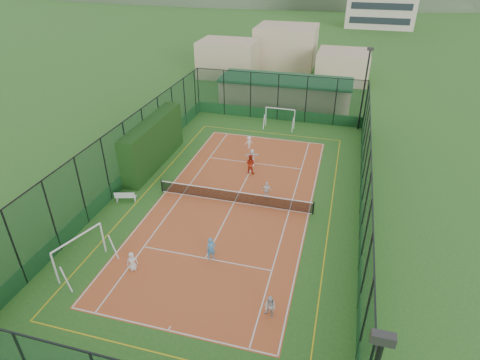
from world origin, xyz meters
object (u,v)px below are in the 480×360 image
object	(u,v)px
child_far_left	(249,142)
child_near_mid	(211,249)
floodlight_ne	(364,90)
white_bench	(126,196)
futsal_goal_far	(280,118)
clubhouse	(285,92)
coach	(250,164)
child_near_left	(132,261)
child_far_back	(252,156)
futsal_goal_near	(80,252)
child_near_right	(270,307)
child_far_right	(267,190)

from	to	relation	value
child_far_left	child_near_mid	bearing A→B (deg)	62.14
floodlight_ne	white_bench	world-z (taller)	floodlight_ne
futsal_goal_far	child_far_left	xyz separation A→B (m)	(-1.85, -5.79, -0.41)
clubhouse	coach	distance (m)	17.37
child_near_left	child_far_back	distance (m)	15.24
floodlight_ne	child_far_left	distance (m)	12.75
floodlight_ne	futsal_goal_far	bearing A→B (deg)	-168.86
child_far_left	coach	bearing A→B (deg)	71.82
futsal_goal_far	child_far_back	xyz separation A→B (m)	(-0.86, -8.63, -0.34)
futsal_goal_near	coach	distance (m)	15.22
floodlight_ne	futsal_goal_far	distance (m)	8.68
child_near_right	child_far_back	bearing A→B (deg)	131.46
child_near_mid	coach	world-z (taller)	coach
white_bench	futsal_goal_near	bearing A→B (deg)	-97.39
futsal_goal_near	futsal_goal_far	bearing A→B (deg)	1.87
child_far_right	clubhouse	bearing A→B (deg)	-98.16
child_near_right	child_far_right	size ratio (longest dim) A/B	0.97
floodlight_ne	clubhouse	bearing A→B (deg)	147.88
floodlight_ne	child_far_right	world-z (taller)	floodlight_ne
child_far_back	child_near_right	bearing A→B (deg)	84.41
floodlight_ne	child_near_right	world-z (taller)	floodlight_ne
child_near_left	child_far_right	world-z (taller)	child_far_right
futsal_goal_near	child_far_back	distance (m)	16.70
clubhouse	child_near_left	distance (m)	30.67
child_near_right	child_far_left	size ratio (longest dim) A/B	1.12
child_near_left	coach	size ratio (longest dim) A/B	0.73
child_near_mid	child_near_right	size ratio (longest dim) A/B	1.13
child_near_left	futsal_goal_near	bearing A→B (deg)	157.31
futsal_goal_far	child_near_right	bearing A→B (deg)	-79.10
clubhouse	child_near_right	bearing A→B (deg)	-81.65
white_bench	coach	xyz separation A→B (m)	(7.87, 6.59, 0.44)
futsal_goal_near	child_far_back	bearing A→B (deg)	-3.99
white_bench	child_near_right	xyz separation A→B (m)	(12.45, -7.75, 0.25)
clubhouse	white_bench	distance (m)	25.21
white_bench	futsal_goal_far	xyz separation A→B (m)	(8.45, 16.98, 0.58)
clubhouse	child_far_right	world-z (taller)	clubhouse
child_near_left	clubhouse	bearing A→B (deg)	49.61
floodlight_ne	child_far_right	xyz separation A→B (m)	(-6.42, -15.40, -3.44)
white_bench	child_near_left	xyz separation A→B (m)	(4.05, -6.48, 0.21)
futsal_goal_near	child_far_right	bearing A→B (deg)	-22.22
child_near_mid	child_far_back	distance (m)	12.71
child_far_back	coach	size ratio (longest dim) A/B	0.77
clubhouse	futsal_goal_far	size ratio (longest dim) A/B	4.88
child_near_right	coach	distance (m)	15.06
child_far_right	child_far_back	distance (m)	5.72
child_near_left	child_near_mid	bearing A→B (deg)	-6.01
white_bench	child_near_mid	size ratio (longest dim) A/B	1.01
floodlight_ne	child_far_right	size ratio (longest dim) A/B	6.08
child_far_right	child_near_left	bearing A→B (deg)	44.23
child_near_right	child_far_right	world-z (taller)	child_far_right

